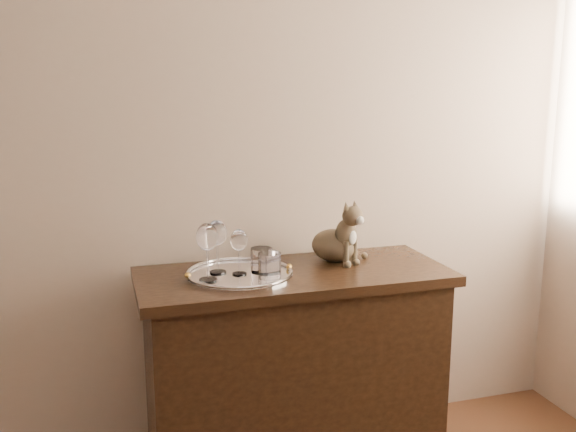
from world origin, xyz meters
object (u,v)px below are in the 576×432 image
at_px(sideboard, 294,374).
at_px(tumbler_a, 270,265).
at_px(tray, 240,275).
at_px(wine_glass_d, 239,252).
at_px(wine_glass_a, 217,247).
at_px(tumbler_c, 262,260).
at_px(wine_glass_c, 207,252).
at_px(cat, 335,230).

height_order(sideboard, tumbler_a, tumbler_a).
xyz_separation_m(tray, wine_glass_d, (-0.00, -0.01, 0.09)).
height_order(wine_glass_a, tumbler_a, wine_glass_a).
relative_size(tray, wine_glass_d, 2.32).
bearing_deg(tray, wine_glass_d, -110.43).
bearing_deg(tumbler_c, wine_glass_d, -178.40).
bearing_deg(wine_glass_c, wine_glass_d, 18.10).
relative_size(wine_glass_a, tumbler_c, 2.18).
relative_size(sideboard, tray, 3.00).
relative_size(tray, tumbler_c, 4.30).
distance_m(sideboard, tray, 0.48).
xyz_separation_m(wine_glass_c, cat, (0.54, 0.14, 0.02)).
xyz_separation_m(tumbler_c, cat, (0.33, 0.09, 0.08)).
xyz_separation_m(wine_glass_c, tumbler_c, (0.21, 0.04, -0.06)).
bearing_deg(wine_glass_a, tray, -25.22).
xyz_separation_m(tray, wine_glass_a, (-0.08, 0.04, 0.11)).
bearing_deg(wine_glass_d, cat, 12.85).
bearing_deg(tumbler_a, wine_glass_d, 141.79).
height_order(tray, wine_glass_a, wine_glass_a).
xyz_separation_m(tumbler_a, cat, (0.32, 0.17, 0.07)).
relative_size(tray, wine_glass_a, 1.97).
distance_m(sideboard, cat, 0.60).
xyz_separation_m(sideboard, wine_glass_c, (-0.34, -0.04, 0.54)).
bearing_deg(tumbler_a, cat, 28.19).
height_order(wine_glass_c, tumbler_a, wine_glass_c).
bearing_deg(cat, tray, 168.25).
bearing_deg(sideboard, cat, 25.48).
bearing_deg(wine_glass_a, tumbler_a, -34.79).
bearing_deg(wine_glass_c, cat, 14.09).
relative_size(tumbler_a, tumbler_c, 1.02).
bearing_deg(wine_glass_d, wine_glass_c, -161.90).
relative_size(wine_glass_a, tumbler_a, 2.15).
bearing_deg(tumbler_a, tray, 138.75).
relative_size(wine_glass_a, wine_glass_c, 0.95).
bearing_deg(wine_glass_c, sideboard, 6.73).
bearing_deg(wine_glass_a, wine_glass_d, -29.88).
bearing_deg(wine_glass_a, tumbler_c, -14.04).
bearing_deg(cat, tumbler_c, 171.88).
relative_size(wine_glass_d, tumbler_c, 1.85).
bearing_deg(tumbler_c, wine_glass_a, 165.96).
bearing_deg(wine_glass_a, sideboard, -8.57).
xyz_separation_m(sideboard, cat, (0.20, 0.10, 0.56)).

